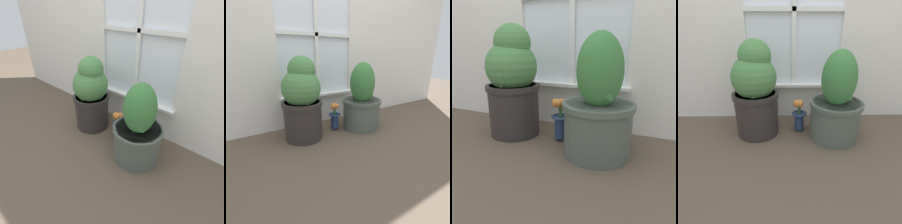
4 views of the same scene
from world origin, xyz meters
The scene contains 4 objects.
ground_plane centered at (0.00, 0.00, 0.00)m, with size 10.00×10.00×0.00m, color brown.
potted_plant_left centered at (-0.32, 0.27, 0.38)m, with size 0.37×0.37×0.77m.
potted_plant_right centered at (0.32, 0.19, 0.28)m, with size 0.41×0.41×0.70m.
flower_vase centered at (0.04, 0.29, 0.17)m, with size 0.13×0.13×0.29m.
Camera 4 is at (-0.07, -1.06, 0.82)m, focal length 28.00 mm.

